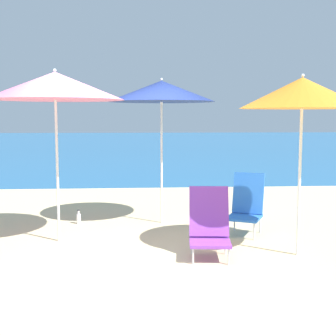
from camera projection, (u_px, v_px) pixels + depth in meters
ground_plane at (116, 250)px, 6.02m from camera, size 60.00×60.00×0.00m
sea_water at (131, 143)px, 31.12m from camera, size 60.00×40.00×0.01m
beach_umbrella_pink at (55, 86)px, 6.25m from camera, size 1.85×1.85×2.35m
beach_umbrella_navy at (162, 91)px, 7.38m from camera, size 1.70×1.70×2.32m
beach_umbrella_orange at (302, 93)px, 5.61m from camera, size 1.51×1.51×2.22m
beach_chair_blue at (246, 205)px, 6.87m from camera, size 0.67×0.73×0.88m
beach_chair_purple at (209, 225)px, 5.74m from camera, size 0.55×0.65×0.84m
water_bottle at (79, 218)px, 7.51m from camera, size 0.07×0.07×0.23m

